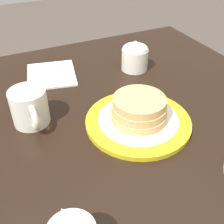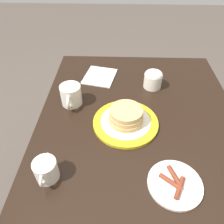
{
  "view_description": "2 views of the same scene",
  "coord_description": "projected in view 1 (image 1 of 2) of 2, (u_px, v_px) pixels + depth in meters",
  "views": [
    {
      "loc": [
        0.4,
        -0.34,
        1.17
      ],
      "look_at": [
        -0.08,
        -0.11,
        0.77
      ],
      "focal_mm": 45.0,
      "sensor_mm": 36.0,
      "label": 1
    },
    {
      "loc": [
        0.54,
        -0.09,
        1.35
      ],
      "look_at": [
        -0.08,
        -0.11,
        0.77
      ],
      "focal_mm": 35.0,
      "sensor_mm": 36.0,
      "label": 2
    }
  ],
  "objects": [
    {
      "name": "dining_table",
      "position": [
        162.0,
        169.0,
        0.74
      ],
      "size": [
        1.14,
        0.8,
        0.74
      ],
      "color": "black",
      "rests_on": "ground_plane"
    },
    {
      "name": "pancake_plate",
      "position": [
        138.0,
        115.0,
        0.66
      ],
      "size": [
        0.25,
        0.25,
        0.07
      ],
      "color": "gold",
      "rests_on": "dining_table"
    },
    {
      "name": "coffee_mug",
      "position": [
        30.0,
        107.0,
        0.65
      ],
      "size": [
        0.12,
        0.09,
        0.09
      ],
      "color": "silver",
      "rests_on": "dining_table"
    },
    {
      "name": "sugar_bowl",
      "position": [
        135.0,
        56.0,
        0.87
      ],
      "size": [
        0.08,
        0.08,
        0.09
      ],
      "color": "silver",
      "rests_on": "dining_table"
    },
    {
      "name": "napkin",
      "position": [
        51.0,
        75.0,
        0.86
      ],
      "size": [
        0.19,
        0.17,
        0.01
      ],
      "color": "white",
      "rests_on": "dining_table"
    }
  ]
}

